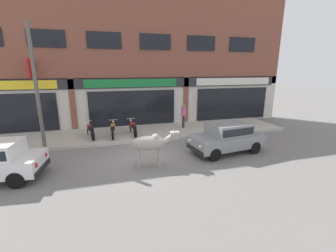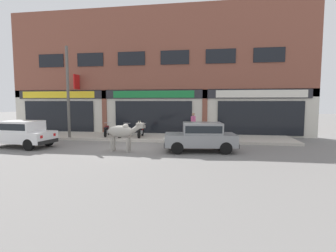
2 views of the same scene
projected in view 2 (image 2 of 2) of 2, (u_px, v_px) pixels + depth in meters
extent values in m
plane|color=slate|center=(130.00, 148.00, 14.05)|extent=(90.00, 90.00, 0.00)
cube|color=#B7AFA3|center=(148.00, 137.00, 17.97)|extent=(19.00, 3.59, 0.16)
cube|color=brown|center=(154.00, 52.00, 19.44)|extent=(23.00, 0.55, 6.64)
cube|color=beige|center=(154.00, 112.00, 19.85)|extent=(23.00, 0.55, 3.40)
cube|color=#28282D|center=(153.00, 94.00, 19.42)|extent=(22.08, 0.08, 0.64)
cube|color=black|center=(59.00, 116.00, 20.80)|extent=(5.83, 0.10, 2.40)
cube|color=yellow|center=(58.00, 95.00, 20.62)|extent=(6.13, 0.05, 0.52)
cube|color=brown|center=(105.00, 112.00, 20.18)|extent=(0.36, 0.12, 3.40)
cube|color=black|center=(153.00, 117.00, 19.57)|extent=(5.83, 0.10, 2.40)
cube|color=#197A38|center=(153.00, 94.00, 19.39)|extent=(6.13, 0.05, 0.52)
cube|color=brown|center=(205.00, 113.00, 18.95)|extent=(0.36, 0.12, 3.40)
cube|color=black|center=(260.00, 118.00, 18.33)|extent=(5.83, 0.10, 2.40)
cube|color=silver|center=(261.00, 94.00, 18.16)|extent=(6.13, 0.05, 0.52)
cube|color=black|center=(51.00, 61.00, 20.49)|extent=(2.09, 0.06, 1.00)
cube|color=black|center=(90.00, 60.00, 19.97)|extent=(2.09, 0.06, 1.00)
cube|color=black|center=(131.00, 59.00, 19.44)|extent=(2.09, 0.06, 1.00)
cube|color=black|center=(175.00, 57.00, 18.92)|extent=(2.09, 0.06, 1.00)
cube|color=black|center=(221.00, 56.00, 18.40)|extent=(2.09, 0.06, 1.00)
cube|color=black|center=(269.00, 55.00, 17.87)|extent=(2.09, 0.06, 1.00)
cube|color=red|center=(77.00, 82.00, 19.86)|extent=(0.08, 0.80, 1.10)
ellipsoid|color=#9E998E|center=(121.00, 131.00, 13.11)|extent=(1.46, 0.73, 0.60)
sphere|color=#9E998E|center=(125.00, 127.00, 13.00)|extent=(0.32, 0.32, 0.32)
cylinder|color=#9E998E|center=(130.00, 144.00, 13.17)|extent=(0.12, 0.12, 0.72)
cylinder|color=#9E998E|center=(127.00, 145.00, 12.90)|extent=(0.12, 0.12, 0.72)
cylinder|color=#9E998E|center=(115.00, 143.00, 13.44)|extent=(0.12, 0.12, 0.72)
cylinder|color=#9E998E|center=(112.00, 144.00, 13.17)|extent=(0.12, 0.12, 0.72)
cylinder|color=#9E998E|center=(135.00, 129.00, 12.84)|extent=(0.50, 0.31, 0.43)
cube|color=#9E998E|center=(140.00, 126.00, 12.74)|extent=(0.39, 0.27, 0.26)
cube|color=slate|center=(144.00, 127.00, 12.69)|extent=(0.16, 0.18, 0.14)
cone|color=beige|center=(140.00, 122.00, 12.83)|extent=(0.12, 0.07, 0.19)
cone|color=beige|center=(139.00, 122.00, 12.65)|extent=(0.12, 0.07, 0.19)
cube|color=#9E998E|center=(140.00, 124.00, 12.91)|extent=(0.06, 0.14, 0.10)
cube|color=#9E998E|center=(137.00, 125.00, 12.61)|extent=(0.06, 0.14, 0.10)
cylinder|color=#9E998E|center=(108.00, 135.00, 13.36)|extent=(0.17, 0.06, 0.60)
cylinder|color=black|center=(15.00, 139.00, 15.37)|extent=(0.62, 0.24, 0.60)
cylinder|color=black|center=(29.00, 145.00, 13.39)|extent=(0.62, 0.24, 0.60)
cylinder|color=black|center=(48.00, 141.00, 14.77)|extent=(0.62, 0.24, 0.60)
cube|color=white|center=(21.00, 136.00, 14.35)|extent=(3.65, 1.95, 0.60)
cube|color=white|center=(22.00, 126.00, 14.27)|extent=(2.04, 1.63, 0.56)
cube|color=black|center=(22.00, 126.00, 14.27)|extent=(1.89, 1.63, 0.35)
cube|color=black|center=(48.00, 142.00, 13.92)|extent=(0.28, 1.52, 0.20)
sphere|color=silver|center=(3.00, 133.00, 15.27)|extent=(0.14, 0.14, 0.14)
cube|color=red|center=(41.00, 137.00, 13.41)|extent=(0.05, 0.16, 0.14)
cube|color=red|center=(55.00, 135.00, 14.36)|extent=(0.05, 0.16, 0.14)
cylinder|color=black|center=(177.00, 148.00, 12.45)|extent=(0.62, 0.26, 0.60)
cylinder|color=black|center=(177.00, 143.00, 13.89)|extent=(0.62, 0.26, 0.60)
cylinder|color=black|center=(226.00, 148.00, 12.39)|extent=(0.62, 0.26, 0.60)
cylinder|color=black|center=(221.00, 143.00, 13.83)|extent=(0.62, 0.26, 0.60)
cube|color=gray|center=(200.00, 140.00, 13.11)|extent=(3.68, 2.06, 0.60)
cube|color=gray|center=(202.00, 128.00, 13.06)|extent=(2.08, 1.68, 0.56)
cube|color=black|center=(202.00, 128.00, 13.06)|extent=(1.93, 1.68, 0.35)
cube|color=black|center=(166.00, 144.00, 13.18)|extent=(0.32, 1.52, 0.20)
cube|color=black|center=(235.00, 144.00, 13.09)|extent=(0.32, 1.52, 0.20)
sphere|color=silver|center=(165.00, 139.00, 12.67)|extent=(0.14, 0.14, 0.14)
sphere|color=silver|center=(165.00, 137.00, 13.63)|extent=(0.14, 0.14, 0.14)
cube|color=red|center=(238.00, 139.00, 12.56)|extent=(0.05, 0.16, 0.14)
cube|color=red|center=(233.00, 137.00, 13.55)|extent=(0.05, 0.16, 0.14)
cylinder|color=black|center=(108.00, 131.00, 18.51)|extent=(0.23, 0.57, 0.56)
cylinder|color=black|center=(105.00, 133.00, 17.27)|extent=(0.23, 0.57, 0.56)
cube|color=#B2B5BA|center=(107.00, 131.00, 17.86)|extent=(0.27, 0.36, 0.24)
cube|color=maroon|center=(107.00, 127.00, 18.00)|extent=(0.33, 0.45, 0.24)
cube|color=black|center=(106.00, 128.00, 17.60)|extent=(0.34, 0.56, 0.12)
cylinder|color=#B2B5BA|center=(108.00, 127.00, 18.42)|extent=(0.10, 0.27, 0.59)
cylinder|color=#B2B5BA|center=(108.00, 123.00, 18.43)|extent=(0.51, 0.16, 0.03)
sphere|color=silver|center=(108.00, 124.00, 18.50)|extent=(0.12, 0.12, 0.12)
cylinder|color=#B2B5BA|center=(104.00, 133.00, 17.50)|extent=(0.17, 0.48, 0.06)
cylinder|color=black|center=(127.00, 132.00, 18.12)|extent=(0.14, 0.57, 0.56)
cylinder|color=black|center=(120.00, 134.00, 16.91)|extent=(0.14, 0.57, 0.56)
cube|color=#B2B5BA|center=(123.00, 132.00, 17.49)|extent=(0.22, 0.33, 0.24)
cube|color=orange|center=(124.00, 128.00, 17.62)|extent=(0.27, 0.42, 0.24)
cube|color=black|center=(122.00, 129.00, 17.24)|extent=(0.26, 0.54, 0.12)
cylinder|color=#B2B5BA|center=(127.00, 127.00, 18.03)|extent=(0.06, 0.27, 0.59)
cylinder|color=#B2B5BA|center=(127.00, 123.00, 18.05)|extent=(0.52, 0.07, 0.03)
sphere|color=silver|center=(127.00, 125.00, 18.11)|extent=(0.12, 0.12, 0.12)
cylinder|color=#B2B5BA|center=(120.00, 134.00, 17.18)|extent=(0.10, 0.48, 0.06)
cylinder|color=black|center=(142.00, 132.00, 18.06)|extent=(0.14, 0.57, 0.56)
cylinder|color=black|center=(139.00, 134.00, 16.82)|extent=(0.14, 0.57, 0.56)
cube|color=#B2B5BA|center=(141.00, 132.00, 17.41)|extent=(0.22, 0.33, 0.24)
cube|color=red|center=(141.00, 128.00, 17.55)|extent=(0.27, 0.42, 0.24)
cube|color=black|center=(140.00, 129.00, 17.15)|extent=(0.26, 0.54, 0.12)
cylinder|color=#B2B5BA|center=(142.00, 127.00, 17.97)|extent=(0.06, 0.27, 0.59)
cylinder|color=#B2B5BA|center=(142.00, 123.00, 17.98)|extent=(0.52, 0.07, 0.03)
sphere|color=silver|center=(142.00, 125.00, 18.05)|extent=(0.12, 0.12, 0.12)
cylinder|color=#B2B5BA|center=(138.00, 134.00, 17.07)|extent=(0.10, 0.48, 0.06)
cylinder|color=#2D2D33|center=(193.00, 131.00, 17.53)|extent=(0.11, 0.11, 0.82)
cylinder|color=#2D2D33|center=(193.00, 130.00, 17.70)|extent=(0.11, 0.11, 0.82)
cylinder|color=#DB5B93|center=(193.00, 120.00, 17.55)|extent=(0.32, 0.32, 0.56)
cylinder|color=#DB5B93|center=(193.00, 121.00, 17.35)|extent=(0.08, 0.08, 0.56)
cylinder|color=#DB5B93|center=(194.00, 120.00, 17.76)|extent=(0.08, 0.08, 0.56)
sphere|color=tan|center=(193.00, 114.00, 17.51)|extent=(0.20, 0.20, 0.20)
cylinder|color=#595651|center=(68.00, 92.00, 17.01)|extent=(0.18, 0.18, 5.90)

